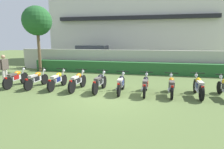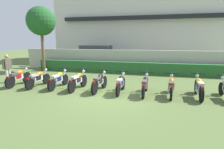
{
  "view_description": "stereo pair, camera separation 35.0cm",
  "coord_description": "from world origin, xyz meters",
  "px_view_note": "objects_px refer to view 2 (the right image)",
  "views": [
    {
      "loc": [
        1.86,
        -7.62,
        2.46
      ],
      "look_at": [
        0.0,
        1.14,
        0.77
      ],
      "focal_mm": 30.18,
      "sensor_mm": 36.0,
      "label": 1
    },
    {
      "loc": [
        2.2,
        -7.54,
        2.46
      ],
      "look_at": [
        0.0,
        1.14,
        0.77
      ],
      "focal_mm": 30.18,
      "sensor_mm": 36.0,
      "label": 2
    }
  ],
  "objects_px": {
    "motorcycle_in_row_5": "(121,83)",
    "parked_car": "(98,56)",
    "tree_near_inspector": "(41,22)",
    "motorcycle_in_row_3": "(78,81)",
    "motorcycle_in_row_4": "(100,82)",
    "motorcycle_in_row_8": "(199,87)",
    "motorcycle_in_row_0": "(18,77)",
    "motorcycle_in_row_7": "(171,86)",
    "inspector_person": "(7,66)",
    "motorcycle_in_row_6": "(145,85)",
    "motorcycle_in_row_1": "(38,78)",
    "motorcycle_in_row_2": "(58,79)"
  },
  "relations": [
    {
      "from": "motorcycle_in_row_1",
      "to": "motorcycle_in_row_4",
      "type": "distance_m",
      "value": 3.37
    },
    {
      "from": "parked_car",
      "to": "motorcycle_in_row_0",
      "type": "xyz_separation_m",
      "value": [
        -1.66,
        -8.39,
        -0.48
      ]
    },
    {
      "from": "motorcycle_in_row_6",
      "to": "motorcycle_in_row_8",
      "type": "xyz_separation_m",
      "value": [
        2.26,
        0.12,
        0.01
      ]
    },
    {
      "from": "parked_car",
      "to": "motorcycle_in_row_6",
      "type": "bearing_deg",
      "value": -58.23
    },
    {
      "from": "parked_car",
      "to": "motorcycle_in_row_4",
      "type": "bearing_deg",
      "value": -70.14
    },
    {
      "from": "motorcycle_in_row_3",
      "to": "motorcycle_in_row_7",
      "type": "bearing_deg",
      "value": -86.22
    },
    {
      "from": "motorcycle_in_row_7",
      "to": "inspector_person",
      "type": "distance_m",
      "value": 8.92
    },
    {
      "from": "tree_near_inspector",
      "to": "inspector_person",
      "type": "xyz_separation_m",
      "value": [
        0.35,
        -3.99,
        -2.8
      ]
    },
    {
      "from": "motorcycle_in_row_3",
      "to": "motorcycle_in_row_8",
      "type": "relative_size",
      "value": 0.99
    },
    {
      "from": "tree_near_inspector",
      "to": "motorcycle_in_row_8",
      "type": "relative_size",
      "value": 2.57
    },
    {
      "from": "motorcycle_in_row_4",
      "to": "motorcycle_in_row_5",
      "type": "relative_size",
      "value": 1.05
    },
    {
      "from": "motorcycle_in_row_6",
      "to": "motorcycle_in_row_7",
      "type": "height_order",
      "value": "motorcycle_in_row_6"
    },
    {
      "from": "parked_car",
      "to": "motorcycle_in_row_8",
      "type": "relative_size",
      "value": 2.4
    },
    {
      "from": "motorcycle_in_row_5",
      "to": "parked_car",
      "type": "bearing_deg",
      "value": 25.03
    },
    {
      "from": "motorcycle_in_row_4",
      "to": "motorcycle_in_row_6",
      "type": "height_order",
      "value": "motorcycle_in_row_4"
    },
    {
      "from": "tree_near_inspector",
      "to": "motorcycle_in_row_4",
      "type": "xyz_separation_m",
      "value": [
        5.97,
        -4.44,
        -3.3
      ]
    },
    {
      "from": "motorcycle_in_row_0",
      "to": "motorcycle_in_row_1",
      "type": "distance_m",
      "value": 1.17
    },
    {
      "from": "motorcycle_in_row_4",
      "to": "motorcycle_in_row_2",
      "type": "bearing_deg",
      "value": 91.65
    },
    {
      "from": "tree_near_inspector",
      "to": "motorcycle_in_row_4",
      "type": "distance_m",
      "value": 8.14
    },
    {
      "from": "motorcycle_in_row_4",
      "to": "motorcycle_in_row_6",
      "type": "bearing_deg",
      "value": -87.1
    },
    {
      "from": "motorcycle_in_row_4",
      "to": "motorcycle_in_row_5",
      "type": "height_order",
      "value": "motorcycle_in_row_4"
    },
    {
      "from": "tree_near_inspector",
      "to": "motorcycle_in_row_3",
      "type": "xyz_separation_m",
      "value": [
        4.86,
        -4.44,
        -3.29
      ]
    },
    {
      "from": "motorcycle_in_row_2",
      "to": "motorcycle_in_row_5",
      "type": "distance_m",
      "value": 3.26
    },
    {
      "from": "motorcycle_in_row_1",
      "to": "motorcycle_in_row_3",
      "type": "distance_m",
      "value": 2.25
    },
    {
      "from": "tree_near_inspector",
      "to": "motorcycle_in_row_8",
      "type": "bearing_deg",
      "value": -22.73
    },
    {
      "from": "motorcycle_in_row_0",
      "to": "motorcycle_in_row_5",
      "type": "height_order",
      "value": "motorcycle_in_row_0"
    },
    {
      "from": "motorcycle_in_row_5",
      "to": "motorcycle_in_row_0",
      "type": "bearing_deg",
      "value": 89.89
    },
    {
      "from": "motorcycle_in_row_8",
      "to": "parked_car",
      "type": "bearing_deg",
      "value": 42.42
    },
    {
      "from": "parked_car",
      "to": "motorcycle_in_row_1",
      "type": "xyz_separation_m",
      "value": [
        -0.49,
        -8.36,
        -0.49
      ]
    },
    {
      "from": "motorcycle_in_row_0",
      "to": "parked_car",
      "type": "bearing_deg",
      "value": -12.04
    },
    {
      "from": "motorcycle_in_row_0",
      "to": "motorcycle_in_row_1",
      "type": "height_order",
      "value": "motorcycle_in_row_0"
    },
    {
      "from": "inspector_person",
      "to": "motorcycle_in_row_5",
      "type": "bearing_deg",
      "value": -4.08
    },
    {
      "from": "motorcycle_in_row_7",
      "to": "inspector_person",
      "type": "relative_size",
      "value": 1.13
    },
    {
      "from": "motorcycle_in_row_2",
      "to": "inspector_person",
      "type": "distance_m",
      "value": 3.46
    },
    {
      "from": "motorcycle_in_row_3",
      "to": "motorcycle_in_row_5",
      "type": "distance_m",
      "value": 2.15
    },
    {
      "from": "motorcycle_in_row_7",
      "to": "parked_car",
      "type": "bearing_deg",
      "value": 38.98
    },
    {
      "from": "parked_car",
      "to": "motorcycle_in_row_4",
      "type": "distance_m",
      "value": 8.88
    },
    {
      "from": "motorcycle_in_row_6",
      "to": "motorcycle_in_row_7",
      "type": "xyz_separation_m",
      "value": [
        1.13,
        0.05,
        -0.0
      ]
    },
    {
      "from": "motorcycle_in_row_1",
      "to": "motorcycle_in_row_8",
      "type": "distance_m",
      "value": 7.78
    },
    {
      "from": "motorcycle_in_row_8",
      "to": "motorcycle_in_row_0",
      "type": "bearing_deg",
      "value": 91.73
    },
    {
      "from": "motorcycle_in_row_1",
      "to": "motorcycle_in_row_3",
      "type": "xyz_separation_m",
      "value": [
        2.25,
        -0.03,
        0.01
      ]
    },
    {
      "from": "tree_near_inspector",
      "to": "motorcycle_in_row_8",
      "type": "height_order",
      "value": "tree_near_inspector"
    },
    {
      "from": "motorcycle_in_row_5",
      "to": "inspector_person",
      "type": "height_order",
      "value": "inspector_person"
    },
    {
      "from": "motorcycle_in_row_6",
      "to": "motorcycle_in_row_7",
      "type": "distance_m",
      "value": 1.13
    },
    {
      "from": "motorcycle_in_row_0",
      "to": "tree_near_inspector",
      "type": "bearing_deg",
      "value": 16.96
    },
    {
      "from": "motorcycle_in_row_4",
      "to": "inspector_person",
      "type": "bearing_deg",
      "value": 89.08
    },
    {
      "from": "motorcycle_in_row_5",
      "to": "motorcycle_in_row_1",
      "type": "bearing_deg",
      "value": 89.36
    },
    {
      "from": "motorcycle_in_row_7",
      "to": "motorcycle_in_row_8",
      "type": "relative_size",
      "value": 0.97
    },
    {
      "from": "motorcycle_in_row_1",
      "to": "motorcycle_in_row_4",
      "type": "bearing_deg",
      "value": -87.36
    },
    {
      "from": "parked_car",
      "to": "tree_near_inspector",
      "type": "bearing_deg",
      "value": -127.19
    }
  ]
}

